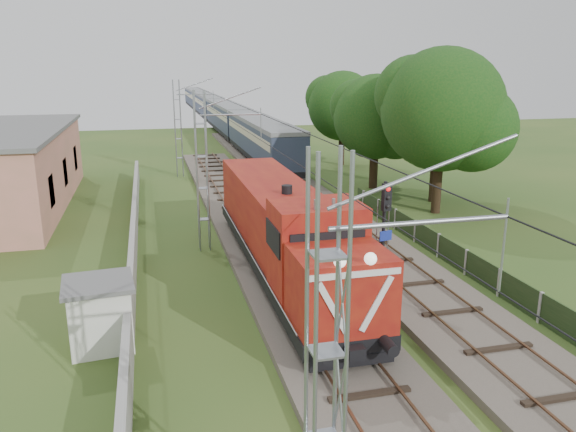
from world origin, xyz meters
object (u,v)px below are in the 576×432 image
object	(u,v)px
locomotive	(284,228)
relay_hut	(100,314)
coach_rake	(216,109)
signal_post	(385,220)

from	to	relation	value
locomotive	relay_hut	bearing A→B (deg)	-148.30
locomotive	relay_hut	world-z (taller)	locomotive
locomotive	coach_rake	distance (m)	64.59
locomotive	relay_hut	size ratio (longest dim) A/B	7.23
coach_rake	relay_hut	world-z (taller)	coach_rake
locomotive	coach_rake	bearing A→B (deg)	85.56
coach_rake	relay_hut	size ratio (longest dim) A/B	37.79
signal_post	relay_hut	bearing A→B (deg)	-173.38
coach_rake	relay_hut	distance (m)	70.08
locomotive	signal_post	size ratio (longest dim) A/B	3.63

